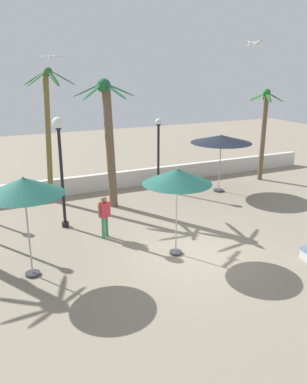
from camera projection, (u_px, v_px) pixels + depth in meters
ground_plane at (190, 254)px, 13.49m from camera, size 56.00×56.00×0.00m
boundary_wall at (109, 181)px, 20.56m from camera, size 25.20×0.30×0.87m
patio_umbrella_0 at (177, 177)px, 12.71m from camera, size 2.29×2.29×3.05m
patio_umbrella_1 at (24, 187)px, 11.29m from camera, size 2.33×2.33×3.16m
patio_umbrella_2 at (221, 139)px, 19.51m from camera, size 3.06×3.06×2.96m
palm_tree_1 at (48, 122)px, 17.77m from camera, size 2.28×2.28×6.13m
palm_tree_2 at (264, 125)px, 21.52m from camera, size 1.98×1.86×5.03m
palm_tree_3 at (108, 131)px, 17.08m from camera, size 2.73×2.79×5.69m
lamp_post_1 at (60, 155)px, 14.92m from camera, size 0.43×0.43×4.38m
lamp_post_3 at (158, 151)px, 19.82m from camera, size 0.32×0.32×3.71m
guest_0 at (104, 213)px, 14.57m from camera, size 0.53×0.35×1.60m
seagull_0 at (52, 57)px, 15.43m from camera, size 1.23×0.90×0.14m
seagull_1 at (255, 43)px, 12.00m from camera, size 0.56×1.17×0.15m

